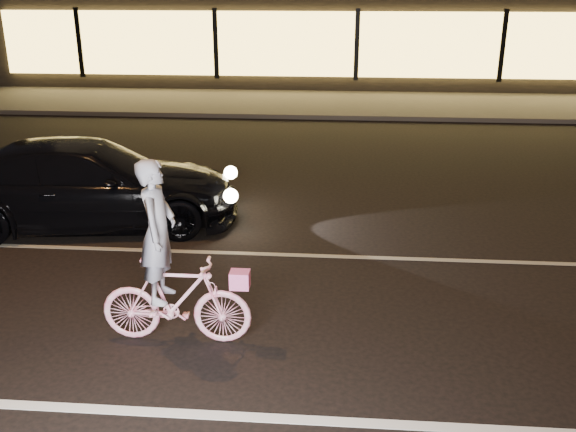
{
  "coord_description": "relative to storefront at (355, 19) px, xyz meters",
  "views": [
    {
      "loc": [
        -0.49,
        -6.08,
        3.6
      ],
      "look_at": [
        -1.03,
        0.6,
        1.1
      ],
      "focal_mm": 40.0,
      "sensor_mm": 36.0,
      "label": 1
    }
  ],
  "objects": [
    {
      "name": "ground",
      "position": [
        0.0,
        -18.97,
        -2.15
      ],
      "size": [
        90.0,
        90.0,
        0.0
      ],
      "primitive_type": "plane",
      "color": "black",
      "rests_on": "ground"
    },
    {
      "name": "lane_stripe_near",
      "position": [
        0.0,
        -20.47,
        -2.14
      ],
      "size": [
        60.0,
        0.12,
        0.01
      ],
      "primitive_type": "cube",
      "color": "silver",
      "rests_on": "ground"
    },
    {
      "name": "lane_stripe_far",
      "position": [
        0.0,
        -16.97,
        -2.14
      ],
      "size": [
        60.0,
        0.1,
        0.01
      ],
      "primitive_type": "cube",
      "color": "gray",
      "rests_on": "ground"
    },
    {
      "name": "sidewalk",
      "position": [
        0.0,
        -5.97,
        -2.09
      ],
      "size": [
        30.0,
        4.0,
        0.12
      ],
      "primitive_type": "cube",
      "color": "#383533",
      "rests_on": "ground"
    },
    {
      "name": "storefront",
      "position": [
        0.0,
        0.0,
        0.0
      ],
      "size": [
        25.4,
        8.42,
        4.2
      ],
      "color": "black",
      "rests_on": "ground"
    },
    {
      "name": "cyclist",
      "position": [
        -2.15,
        -19.27,
        -1.44
      ],
      "size": [
        1.57,
        0.54,
        1.98
      ],
      "rotation": [
        0.0,
        0.0,
        1.57
      ],
      "color": "#FF4787",
      "rests_on": "ground"
    },
    {
      "name": "sedan",
      "position": [
        -4.26,
        -16.01,
        -1.49
      ],
      "size": [
        4.74,
        2.54,
        1.31
      ],
      "rotation": [
        0.0,
        0.0,
        1.73
      ],
      "color": "black",
      "rests_on": "ground"
    }
  ]
}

